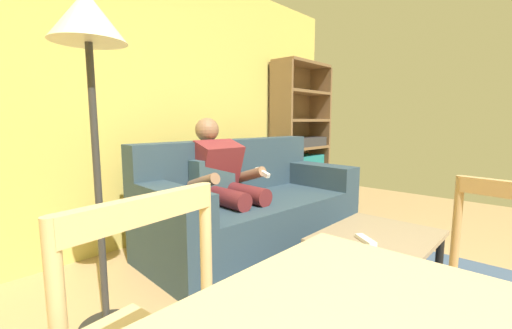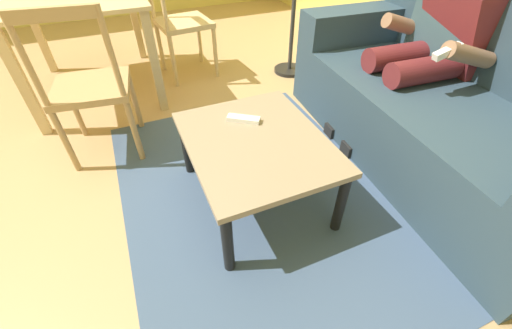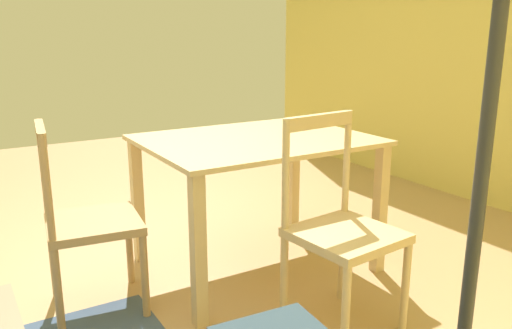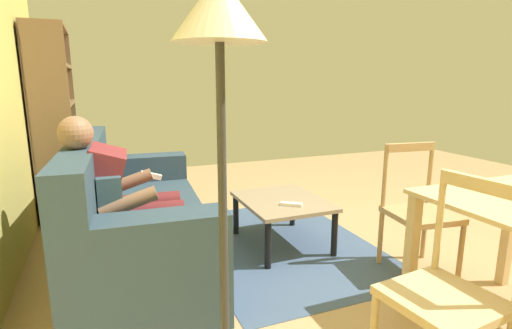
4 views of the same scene
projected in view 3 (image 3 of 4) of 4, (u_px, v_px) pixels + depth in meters
The scene contains 5 objects.
ground_plane at pixel (95, 304), 2.58m from camera, with size 8.14×8.14×0.00m, color tan.
wall_side at pixel (506, 33), 3.79m from camera, with size 0.12×5.51×2.59m, color #D2BE5D.
dining_table at pixel (256, 158), 2.86m from camera, with size 1.20×0.92×0.75m.
dining_chair_near_wall at pixel (341, 230), 2.29m from camera, with size 0.46×0.46×0.96m.
dining_chair_facing_couch at pixel (87, 222), 2.44m from camera, with size 0.47×0.47×0.91m.
Camera 3 is at (0.52, 2.40, 1.31)m, focal length 36.48 mm.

